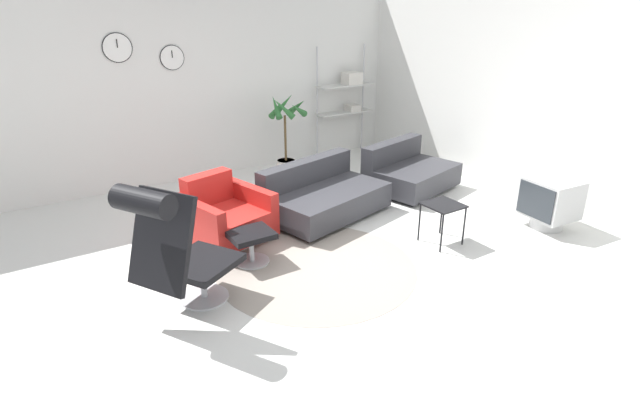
{
  "coord_description": "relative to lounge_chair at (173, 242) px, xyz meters",
  "views": [
    {
      "loc": [
        -2.57,
        -4.2,
        2.54
      ],
      "look_at": [
        0.13,
        0.0,
        0.55
      ],
      "focal_mm": 28.0,
      "sensor_mm": 36.0,
      "label": 1
    }
  ],
  "objects": [
    {
      "name": "ground_plane",
      "position": [
        1.61,
        0.47,
        -0.71
      ],
      "size": [
        12.0,
        12.0,
        0.0
      ],
      "primitive_type": "plane",
      "color": "silver"
    },
    {
      "name": "wall_back",
      "position": [
        1.6,
        3.49,
        0.69
      ],
      "size": [
        12.0,
        0.09,
        2.8
      ],
      "color": "silver",
      "rests_on": "ground_plane"
    },
    {
      "name": "wall_right",
      "position": [
        4.91,
        0.47,
        0.69
      ],
      "size": [
        0.06,
        12.0,
        2.8
      ],
      "color": "silver",
      "rests_on": "ground_plane"
    },
    {
      "name": "round_rug",
      "position": [
        1.43,
        0.07,
        -0.71
      ],
      "size": [
        2.04,
        2.04,
        0.01
      ],
      "color": "gray",
      "rests_on": "ground_plane"
    },
    {
      "name": "lounge_chair",
      "position": [
        0.0,
        0.0,
        0.0
      ],
      "size": [
        1.1,
        0.94,
        1.26
      ],
      "rotation": [
        0.0,
        0.0,
        -1.05
      ],
      "color": "#BCBCC1",
      "rests_on": "ground_plane"
    },
    {
      "name": "ottoman",
      "position": [
        0.93,
        0.54,
        -0.46
      ],
      "size": [
        0.44,
        0.38,
        0.35
      ],
      "color": "#BCBCC1",
      "rests_on": "ground_plane"
    },
    {
      "name": "armchair_red",
      "position": [
        0.92,
        1.21,
        -0.45
      ],
      "size": [
        1.03,
        1.03,
        0.72
      ],
      "rotation": [
        0.0,
        0.0,
        3.4
      ],
      "color": "silver",
      "rests_on": "ground_plane"
    },
    {
      "name": "couch_low",
      "position": [
        2.24,
        1.19,
        -0.48
      ],
      "size": [
        1.69,
        1.25,
        0.66
      ],
      "rotation": [
        0.0,
        0.0,
        3.38
      ],
      "color": "black",
      "rests_on": "ground_plane"
    },
    {
      "name": "couch_second",
      "position": [
        3.79,
        1.32,
        -0.48
      ],
      "size": [
        1.4,
        1.18,
        0.66
      ],
      "rotation": [
        0.0,
        0.0,
        3.38
      ],
      "color": "black",
      "rests_on": "ground_plane"
    },
    {
      "name": "side_table",
      "position": [
        2.92,
        -0.19,
        -0.3
      ],
      "size": [
        0.39,
        0.39,
        0.47
      ],
      "color": "black",
      "rests_on": "ground_plane"
    },
    {
      "name": "crt_television",
      "position": [
        4.3,
        -0.59,
        -0.38
      ],
      "size": [
        0.57,
        0.59,
        0.61
      ],
      "rotation": [
        0.0,
        0.0,
        1.48
      ],
      "color": "#B7B7B7",
      "rests_on": "ground_plane"
    },
    {
      "name": "potted_plant",
      "position": [
        2.65,
        2.85,
        -0.09
      ],
      "size": [
        0.61,
        0.63,
        1.26
      ],
      "color": "silver",
      "rests_on": "ground_plane"
    },
    {
      "name": "shelf_unit",
      "position": [
        4.11,
        3.27,
        0.38
      ],
      "size": [
        1.02,
        0.28,
        1.86
      ],
      "color": "#BCBCC1",
      "rests_on": "ground_plane"
    }
  ]
}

